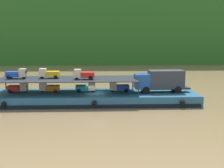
{
  "coord_description": "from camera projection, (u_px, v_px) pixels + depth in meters",
  "views": [
    {
      "loc": [
        0.8,
        -38.11,
        8.83
      ],
      "look_at": [
        2.42,
        0.0,
        2.7
      ],
      "focal_mm": 44.25,
      "sensor_mm": 36.0,
      "label": 1
    }
  ],
  "objects": [
    {
      "name": "cargo_barge",
      "position": [
        95.0,
        98.0,
        38.82
      ],
      "size": [
        28.42,
        7.75,
        1.5
      ],
      "color": "#23567A",
      "rests_on": "ground"
    },
    {
      "name": "covered_lorry",
      "position": [
        160.0,
        80.0,
        38.75
      ],
      "size": [
        7.92,
        2.52,
        3.1
      ],
      "color": "#1E4C99",
      "rests_on": "cargo_barge"
    },
    {
      "name": "mini_truck_upper_stern",
      "position": [
        17.0,
        74.0,
        38.19
      ],
      "size": [
        2.75,
        1.22,
        1.38
      ],
      "color": "#1E47B7",
      "rests_on": "cargo_rack"
    },
    {
      "name": "mini_truck_lower_stern",
      "position": [
        18.0,
        88.0,
        38.66
      ],
      "size": [
        2.79,
        1.29,
        1.38
      ],
      "color": "red",
      "rests_on": "cargo_barge"
    },
    {
      "name": "cargo_rack",
      "position": [
        67.0,
        79.0,
        38.26
      ],
      "size": [
        19.22,
        6.42,
        2.0
      ],
      "color": "#232833",
      "rests_on": "cargo_barge"
    },
    {
      "name": "hillside_far_bank",
      "position": [
        98.0,
        4.0,
        107.18
      ],
      "size": [
        143.3,
        32.3,
        40.25
      ],
      "color": "#286023",
      "rests_on": "ground"
    },
    {
      "name": "mini_truck_lower_aft",
      "position": [
        49.0,
        87.0,
        38.84
      ],
      "size": [
        2.75,
        1.22,
        1.38
      ],
      "color": "orange",
      "rests_on": "cargo_barge"
    },
    {
      "name": "mini_truck_upper_fore",
      "position": [
        84.0,
        74.0,
        37.51
      ],
      "size": [
        2.79,
        1.29,
        1.38
      ],
      "color": "red",
      "rests_on": "cargo_rack"
    },
    {
      "name": "ground_plane",
      "position": [
        95.0,
        103.0,
        38.96
      ],
      "size": [
        400.0,
        400.0,
        0.0
      ],
      "primitive_type": "plane",
      "color": "olive"
    },
    {
      "name": "mini_truck_lower_mid",
      "position": [
        86.0,
        87.0,
        38.98
      ],
      "size": [
        2.77,
        1.24,
        1.38
      ],
      "color": "teal",
      "rests_on": "cargo_barge"
    },
    {
      "name": "mini_truck_upper_mid",
      "position": [
        49.0,
        73.0,
        38.54
      ],
      "size": [
        2.77,
        1.24,
        1.38
      ],
      "color": "gold",
      "rests_on": "cargo_rack"
    },
    {
      "name": "mini_truck_lower_fore",
      "position": [
        119.0,
        87.0,
        39.22
      ],
      "size": [
        2.78,
        1.28,
        1.38
      ],
      "color": "#1E47B7",
      "rests_on": "cargo_barge"
    }
  ]
}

